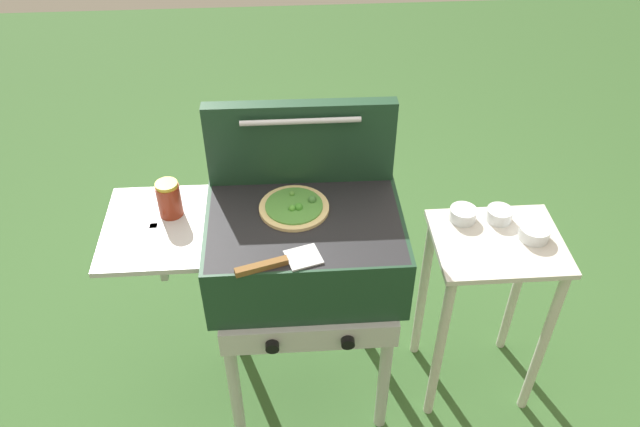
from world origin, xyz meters
name	(u,v)px	position (x,y,z in m)	size (l,w,h in m)	color
ground_plane	(308,385)	(0.00, 0.00, 0.00)	(8.00, 8.00, 0.00)	#38602D
grill	(301,253)	(-0.01, 0.00, 0.76)	(0.96, 0.53, 0.90)	#193823
grill_lid_open	(301,142)	(0.00, 0.21, 1.05)	(0.63, 0.08, 0.30)	#193823
pizza_veggie	(295,207)	(-0.03, 0.05, 0.91)	(0.23, 0.23, 0.04)	#E0C17F
sauce_jar	(169,199)	(-0.43, 0.06, 0.96)	(0.08, 0.08, 0.12)	maroon
spatula	(279,263)	(-0.08, -0.20, 0.91)	(0.27, 0.13, 0.02)	#B7BABF
prep_table	(488,285)	(0.66, 0.00, 0.55)	(0.44, 0.36, 0.77)	beige
topping_bowl_near	(463,215)	(0.56, 0.12, 0.79)	(0.09, 0.09, 0.04)	silver
topping_bowl_far	(534,233)	(0.78, 0.01, 0.79)	(0.11, 0.11, 0.04)	silver
topping_bowl_middle	(499,215)	(0.69, 0.11, 0.79)	(0.09, 0.09, 0.04)	silver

